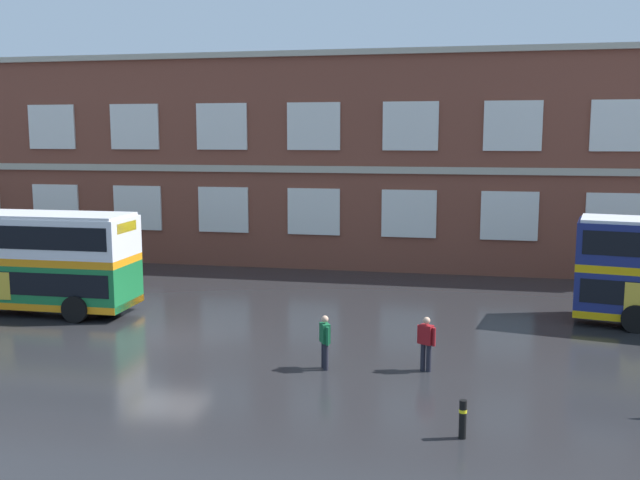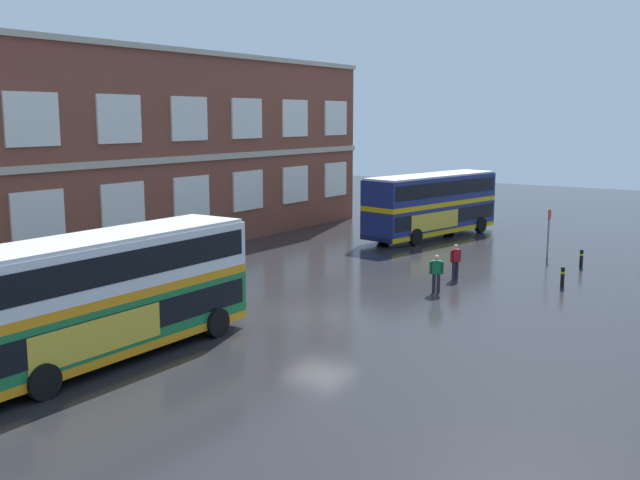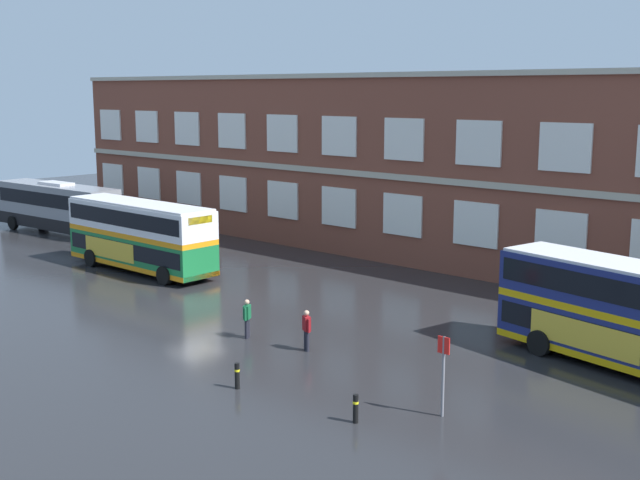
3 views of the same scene
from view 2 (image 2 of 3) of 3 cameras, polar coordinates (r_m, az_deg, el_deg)
The scene contains 8 objects.
ground_plane at distance 30.47m, azimuth -3.13°, elevation -5.25°, with size 120.00×120.00×0.00m, color #232326.
double_decker_near at distance 24.59m, azimuth -16.31°, elevation -4.07°, with size 11.02×2.92×4.07m.
double_decker_middle at distance 48.34m, azimuth 8.62°, elevation 2.76°, with size 11.29×4.55×4.07m.
waiting_passenger at distance 33.24m, azimuth 8.98°, elevation -2.45°, with size 0.40×0.60×1.70m.
second_passenger at distance 36.16m, azimuth 10.43°, elevation -1.52°, with size 0.61×0.39×1.70m.
bus_stand_flag at distance 42.73m, azimuth 17.25°, elevation 0.86°, with size 0.44×0.10×2.70m.
safety_bollard_west at distance 35.71m, azimuth 18.23°, elevation -2.71°, with size 0.19×0.19×0.95m.
safety_bollard_east at distance 40.64m, azimuth 19.54°, elevation -1.33°, with size 0.19×0.19×0.95m.
Camera 2 is at (-23.37, -15.95, 7.77)m, focal length 41.43 mm.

